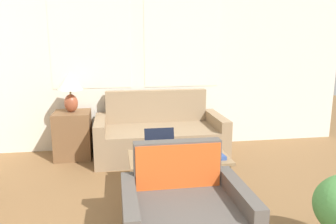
% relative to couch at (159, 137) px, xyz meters
% --- Properties ---
extents(wall_back, '(6.17, 0.06, 2.60)m').
position_rel_couch_xyz_m(wall_back, '(-0.18, 0.45, 1.05)').
color(wall_back, silver).
rests_on(wall_back, ground_plane).
extents(couch, '(1.73, 0.87, 0.87)m').
position_rel_couch_xyz_m(couch, '(0.00, 0.00, 0.00)').
color(couch, '#937A5B').
rests_on(couch, ground_plane).
extents(armchair, '(0.89, 0.74, 0.79)m').
position_rel_couch_xyz_m(armchair, '(-0.12, -2.18, -0.01)').
color(armchair, '#514C47').
rests_on(armchair, ground_plane).
extents(side_table, '(0.48, 0.48, 0.63)m').
position_rel_couch_xyz_m(side_table, '(-1.17, 0.11, 0.06)').
color(side_table, brown).
rests_on(side_table, ground_plane).
extents(table_lamp, '(0.33, 0.33, 0.52)m').
position_rel_couch_xyz_m(table_lamp, '(-1.17, 0.11, 0.71)').
color(table_lamp, brown).
rests_on(table_lamp, side_table).
extents(coffee_table, '(1.00, 0.57, 0.42)m').
position_rel_couch_xyz_m(coffee_table, '(0.02, -1.25, 0.11)').
color(coffee_table, '#8E704C').
rests_on(coffee_table, ground_plane).
extents(laptop, '(0.30, 0.32, 0.27)m').
position_rel_couch_xyz_m(laptop, '(-0.16, -1.25, 0.22)').
color(laptop, black).
rests_on(laptop, coffee_table).
extents(cup_navy, '(0.10, 0.10, 0.10)m').
position_rel_couch_xyz_m(cup_navy, '(0.08, -1.25, 0.21)').
color(cup_navy, white).
rests_on(cup_navy, coffee_table).
extents(snack_bowl, '(0.16, 0.16, 0.06)m').
position_rel_couch_xyz_m(snack_bowl, '(0.26, -1.12, 0.19)').
color(snack_bowl, white).
rests_on(snack_bowl, coffee_table).
extents(book_red, '(0.19, 0.18, 0.04)m').
position_rel_couch_xyz_m(book_red, '(0.37, -1.37, 0.18)').
color(book_red, '#334C8E').
rests_on(book_red, coffee_table).
extents(tv_remote, '(0.10, 0.15, 0.02)m').
position_rel_couch_xyz_m(tv_remote, '(0.03, -1.11, 0.17)').
color(tv_remote, black).
rests_on(tv_remote, coffee_table).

